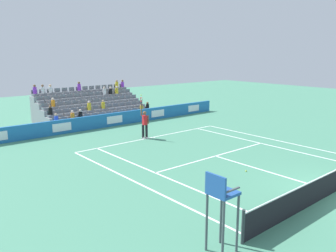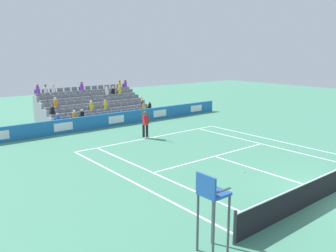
{
  "view_description": "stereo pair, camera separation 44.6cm",
  "coord_description": "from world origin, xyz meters",
  "px_view_note": "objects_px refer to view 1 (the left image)",
  "views": [
    {
      "loc": [
        13.55,
        5.61,
        5.5
      ],
      "look_at": [
        0.27,
        -10.03,
        1.1
      ],
      "focal_mm": 37.11,
      "sensor_mm": 36.0,
      "label": 1
    },
    {
      "loc": [
        13.2,
        5.89,
        5.5
      ],
      "look_at": [
        0.27,
        -10.03,
        1.1
      ],
      "focal_mm": 37.11,
      "sensor_mm": 36.0,
      "label": 2
    }
  ],
  "objects_px": {
    "tennis_net": "(336,180)",
    "tennis_player": "(145,123)",
    "loose_tennis_ball": "(246,171)",
    "umpire_chair": "(221,201)"
  },
  "relations": [
    {
      "from": "tennis_net",
      "to": "tennis_player",
      "type": "distance_m",
      "value": 12.05
    },
    {
      "from": "loose_tennis_ball",
      "to": "tennis_net",
      "type": "bearing_deg",
      "value": 101.49
    },
    {
      "from": "tennis_player",
      "to": "loose_tennis_ball",
      "type": "bearing_deg",
      "value": 88.46
    },
    {
      "from": "umpire_chair",
      "to": "tennis_player",
      "type": "bearing_deg",
      "value": -117.61
    },
    {
      "from": "tennis_player",
      "to": "umpire_chair",
      "type": "bearing_deg",
      "value": 62.39
    },
    {
      "from": "tennis_player",
      "to": "umpire_chair",
      "type": "height_order",
      "value": "tennis_player"
    },
    {
      "from": "tennis_net",
      "to": "umpire_chair",
      "type": "xyz_separation_m",
      "value": [
        6.76,
        -0.15,
        1.03
      ]
    },
    {
      "from": "umpire_chair",
      "to": "loose_tennis_ball",
      "type": "height_order",
      "value": "umpire_chair"
    },
    {
      "from": "tennis_net",
      "to": "loose_tennis_ball",
      "type": "relative_size",
      "value": 176.03
    },
    {
      "from": "tennis_player",
      "to": "umpire_chair",
      "type": "distance_m",
      "value": 13.41
    }
  ]
}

